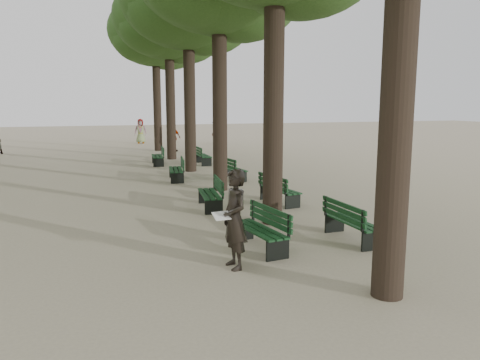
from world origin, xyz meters
name	(u,v)px	position (x,y,z in m)	size (l,w,h in m)	color
ground	(259,266)	(0.00, 0.00, 0.00)	(120.00, 120.00, 0.00)	tan
tree_central_4	(168,18)	(1.50, 18.00, 7.65)	(6.00, 6.00, 9.95)	#33261C
tree_central_5	(155,31)	(1.50, 23.00, 7.65)	(6.00, 6.00, 9.95)	#33261C
bench_left_0	(259,237)	(0.37, 0.98, 0.27)	(0.81, 1.86, 0.92)	black
bench_left_1	(210,200)	(0.37, 5.17, 0.27)	(0.78, 1.86, 0.92)	black
bench_left_2	(176,174)	(0.37, 10.61, 0.27)	(0.81, 1.86, 0.92)	black
bench_left_3	(158,160)	(0.37, 15.70, 0.27)	(0.74, 1.85, 0.92)	black
bench_right_0	(352,229)	(2.63, 0.91, 0.27)	(0.60, 1.81, 0.92)	black
bench_right_1	(280,195)	(2.63, 5.17, 0.27)	(0.80, 1.86, 0.92)	black
bench_right_2	(233,173)	(2.63, 10.09, 0.27)	(0.79, 1.86, 0.92)	black
bench_right_3	(203,159)	(2.63, 15.20, 0.27)	(0.60, 1.81, 0.92)	black
man_with_map	(235,219)	(-0.48, 0.06, 0.96)	(0.67, 0.81, 1.93)	black
pedestrian_b	(217,132)	(6.55, 26.66, 0.95)	(1.23, 0.38, 1.90)	#262628
pedestrian_c	(174,137)	(2.36, 22.07, 0.92)	(1.08, 0.37, 1.85)	#262628
pedestrian_d	(141,131)	(1.03, 29.05, 0.96)	(0.93, 0.38, 1.91)	#262628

